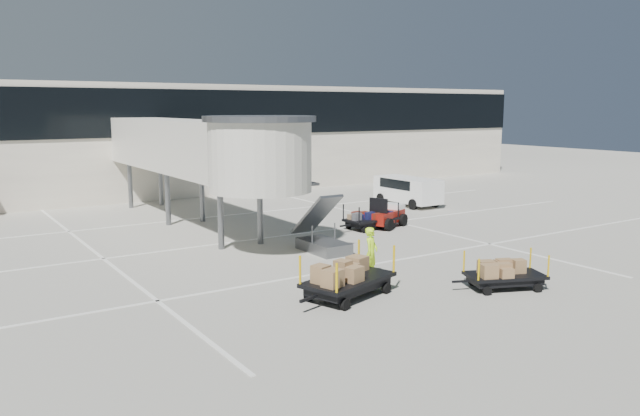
% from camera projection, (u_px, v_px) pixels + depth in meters
% --- Properties ---
extents(ground, '(140.00, 140.00, 0.00)m').
position_uv_depth(ground, '(423.00, 272.00, 24.46)').
color(ground, '#BAB6A6').
rests_on(ground, ground).
extents(lane_markings, '(40.00, 30.00, 0.02)m').
position_uv_depth(lane_markings, '(289.00, 233.00, 31.83)').
color(lane_markings, white).
rests_on(lane_markings, ground).
extents(terminal, '(64.00, 12.11, 15.20)m').
position_uv_depth(terminal, '(159.00, 137.00, 48.39)').
color(terminal, white).
rests_on(terminal, ground).
extents(jet_bridge, '(5.70, 20.40, 6.03)m').
position_uv_depth(jet_bridge, '(203.00, 149.00, 31.79)').
color(jet_bridge, beige).
rests_on(jet_bridge, ground).
extents(baggage_tug, '(2.80, 2.39, 1.66)m').
position_uv_depth(baggage_tug, '(385.00, 216.00, 33.52)').
color(baggage_tug, maroon).
rests_on(baggage_tug, ground).
extents(suitcase_cart, '(3.55, 1.59, 1.37)m').
position_uv_depth(suitcase_cart, '(371.00, 220.00, 32.98)').
color(suitcase_cart, black).
rests_on(suitcase_cart, ground).
extents(box_cart_near, '(3.36, 2.28, 1.31)m').
position_uv_depth(box_cart_near, '(506.00, 274.00, 22.13)').
color(box_cart_near, black).
rests_on(box_cart_near, ground).
extents(box_cart_far, '(4.24, 2.61, 1.63)m').
position_uv_depth(box_cart_far, '(347.00, 281.00, 20.93)').
color(box_cart_far, black).
rests_on(box_cart_far, ground).
extents(ground_worker, '(0.86, 0.78, 1.97)m').
position_uv_depth(ground_worker, '(371.00, 253.00, 23.36)').
color(ground_worker, '#C0FF1A').
rests_on(ground_worker, ground).
extents(minivan, '(2.18, 4.82, 1.81)m').
position_uv_depth(minivan, '(406.00, 188.00, 41.01)').
color(minivan, white).
rests_on(minivan, ground).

